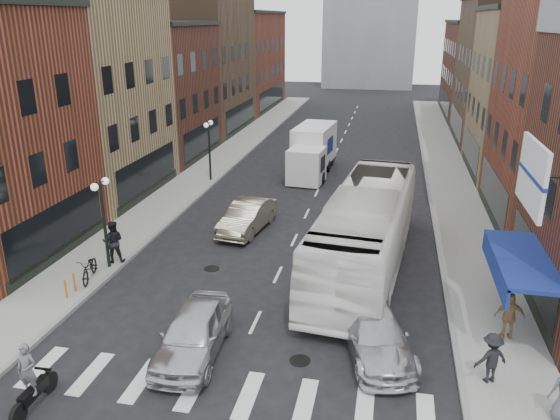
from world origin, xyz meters
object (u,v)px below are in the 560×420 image
(box_truck, at_px, (312,152))
(sedan_left_near, at_px, (193,333))
(sedan_left_far, at_px, (247,217))
(parked_bicycle, at_px, (90,268))
(motorcycle_rider, at_px, (30,379))
(ped_right_a, at_px, (491,358))
(bike_rack, at_px, (70,286))
(billboard_sign, at_px, (535,178))
(streetlamp_near, at_px, (103,207))
(ped_right_b, at_px, (510,316))
(transit_bus, at_px, (366,230))
(curb_car, at_px, (376,334))
(ped_left_solo, at_px, (113,242))
(streetlamp_far, at_px, (209,139))

(box_truck, xyz_separation_m, sedan_left_near, (-0.51, -22.66, -0.83))
(sedan_left_far, relative_size, parked_bicycle, 2.40)
(motorcycle_rider, xyz_separation_m, ped_right_a, (12.81, 3.73, -0.03))
(bike_rack, bearing_deg, box_truck, 71.72)
(billboard_sign, xyz_separation_m, parked_bicycle, (-16.13, 2.20, -5.47))
(streetlamp_near, xyz_separation_m, box_truck, (6.42, 17.34, -1.29))
(bike_rack, distance_m, ped_right_b, 16.36)
(billboard_sign, height_order, ped_right_a, billboard_sign)
(sedan_left_near, relative_size, parked_bicycle, 2.39)
(sedan_left_far, bearing_deg, transit_bus, -19.83)
(transit_bus, relative_size, sedan_left_far, 2.80)
(box_truck, relative_size, parked_bicycle, 3.95)
(curb_car, bearing_deg, transit_bus, 80.78)
(billboard_sign, xyz_separation_m, ped_right_a, (-0.80, -1.56, -5.18))
(box_truck, distance_m, ped_right_a, 24.06)
(box_truck, height_order, sedan_left_far, box_truck)
(motorcycle_rider, relative_size, ped_right_a, 1.31)
(curb_car, relative_size, ped_right_b, 2.84)
(box_truck, relative_size, motorcycle_rider, 3.66)
(curb_car, bearing_deg, ped_left_solo, 143.18)
(billboard_sign, relative_size, sedan_left_near, 0.79)
(billboard_sign, height_order, sedan_left_near, billboard_sign)
(motorcycle_rider, bearing_deg, ped_left_solo, 103.28)
(sedan_left_far, distance_m, ped_right_b, 14.04)
(curb_car, bearing_deg, motorcycle_rider, -168.69)
(box_truck, relative_size, ped_left_solo, 3.99)
(ped_left_solo, bearing_deg, billboard_sign, 145.69)
(sedan_left_near, xyz_separation_m, sedan_left_far, (-1.14, 11.08, -0.02))
(box_truck, relative_size, curb_car, 1.61)
(motorcycle_rider, xyz_separation_m, sedan_left_near, (3.53, 3.47, -0.19))
(parked_bicycle, bearing_deg, box_truck, 55.15)
(curb_car, xyz_separation_m, ped_right_a, (3.43, -1.06, 0.26))
(billboard_sign, relative_size, transit_bus, 0.28)
(ped_right_b, bearing_deg, ped_right_a, 67.97)
(streetlamp_near, distance_m, curb_car, 12.61)
(sedan_left_far, height_order, parked_bicycle, sedan_left_far)
(box_truck, distance_m, sedan_left_near, 22.68)
(box_truck, distance_m, motorcycle_rider, 26.45)
(transit_bus, xyz_separation_m, ped_left_solo, (-11.02, -1.93, -0.71))
(ped_right_a, bearing_deg, sedan_left_near, -22.41)
(streetlamp_near, relative_size, parked_bicycle, 2.10)
(bike_rack, xyz_separation_m, curb_car, (11.96, -1.30, 0.15))
(motorcycle_rider, relative_size, ped_right_b, 1.25)
(box_truck, height_order, ped_right_a, box_truck)
(sedan_left_near, bearing_deg, ped_right_a, -1.87)
(sedan_left_far, bearing_deg, curb_car, -46.45)
(streetlamp_far, height_order, motorcycle_rider, streetlamp_far)
(sedan_left_far, relative_size, ped_left_solo, 2.43)
(parked_bicycle, xyz_separation_m, ped_left_solo, (0.14, 1.83, 0.45))
(sedan_left_near, relative_size, ped_right_b, 2.77)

